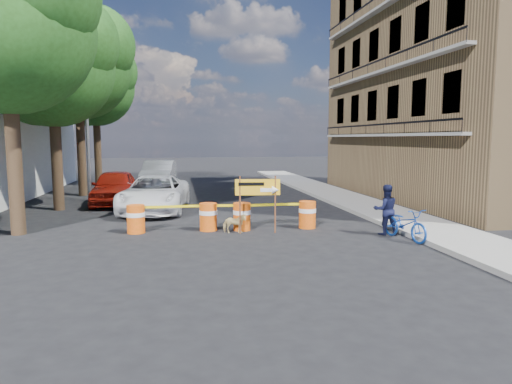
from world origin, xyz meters
name	(u,v)px	position (x,y,z in m)	size (l,w,h in m)	color
ground	(243,240)	(0.00, 0.00, 0.00)	(120.00, 120.00, 0.00)	black
sidewalk_east	(361,204)	(6.20, 6.00, 0.07)	(2.40, 40.00, 0.15)	gray
apartment_building	(459,77)	(12.00, 8.00, 6.00)	(8.00, 16.00, 12.00)	olive
tree_near	(8,24)	(-6.73, 2.00, 6.36)	(5.46, 5.20, 9.15)	#332316
tree_mid_a	(54,64)	(-6.74, 7.00, 6.01)	(5.25, 5.00, 8.68)	#332316
tree_mid_b	(79,65)	(-6.73, 12.00, 6.71)	(5.67, 5.40, 9.62)	#332316
tree_far	(96,86)	(-6.74, 17.00, 6.22)	(5.04, 4.80, 8.84)	#332316
streetlamp	(88,109)	(-5.93, 9.50, 4.38)	(1.25, 0.18, 8.00)	gray
barrel_far_left	(136,218)	(-3.19, 1.60, 0.47)	(0.58, 0.58, 0.90)	#CD580C
barrel_mid_left	(208,216)	(-0.90, 1.61, 0.47)	(0.58, 0.58, 0.90)	#CD580C
barrel_mid_right	(242,216)	(0.19, 1.48, 0.47)	(0.58, 0.58, 0.90)	#CD580C
barrel_far_right	(307,214)	(2.40, 1.48, 0.47)	(0.58, 0.58, 0.90)	#CD580C
detour_sign	(263,191)	(0.79, 0.89, 1.33)	(1.42, 0.29, 1.82)	#592D19
pedestrian	(386,210)	(4.50, 0.03, 0.79)	(0.76, 0.60, 1.57)	black
bicycle	(405,209)	(4.74, -0.75, 0.91)	(0.63, 0.96, 1.82)	#1546B2
dog	(234,223)	(-0.11, 1.04, 0.31)	(0.34, 0.74, 0.62)	#D4BD7A
suv_white	(155,194)	(-2.80, 5.91, 0.73)	(2.44, 5.29, 1.47)	white
sedan_red	(115,187)	(-4.70, 8.41, 0.78)	(1.85, 4.59, 1.56)	maroon
sedan_silver	(159,174)	(-2.99, 15.27, 0.82)	(1.74, 4.99, 1.64)	#A5A7AC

